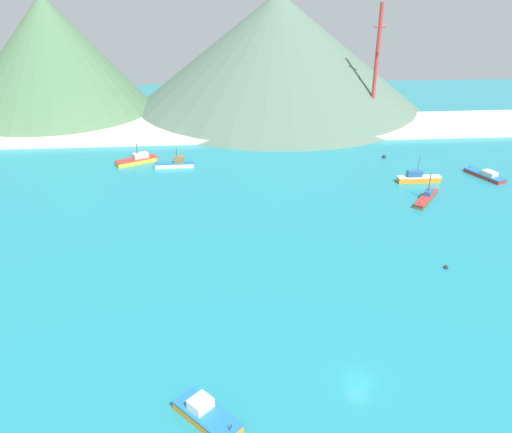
# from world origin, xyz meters

# --- Properties ---
(ground) EXTENTS (260.00, 280.00, 0.50)m
(ground) POSITION_xyz_m (0.00, 30.00, -0.25)
(ground) COLOR teal
(fishing_boat_0) EXTENTS (6.65, 10.13, 1.81)m
(fishing_boat_0) POSITION_xyz_m (45.33, 61.07, 0.63)
(fishing_boat_0) COLOR red
(fishing_boat_0) RESTS_ON ground
(fishing_boat_2) EXTENTS (9.74, 1.95, 6.38)m
(fishing_boat_2) POSITION_xyz_m (28.87, 59.53, 0.98)
(fishing_boat_2) COLOR orange
(fishing_boat_2) RESTS_ON ground
(fishing_boat_3) EXTENTS (7.74, 8.02, 2.29)m
(fishing_boat_3) POSITION_xyz_m (-17.82, -4.28, 0.76)
(fishing_boat_3) COLOR orange
(fishing_boat_3) RESTS_ON ground
(fishing_boat_4) EXTENTS (10.26, 7.22, 4.88)m
(fishing_boat_4) POSITION_xyz_m (-35.31, 77.01, 0.86)
(fishing_boat_4) COLOR gold
(fishing_boat_4) RESTS_ON ground
(fishing_boat_5) EXTENTS (9.43, 2.07, 5.16)m
(fishing_boat_5) POSITION_xyz_m (-25.78, 73.28, 0.87)
(fishing_boat_5) COLOR silver
(fishing_boat_5) RESTS_ON ground
(fishing_boat_7) EXTENTS (8.00, 9.50, 5.79)m
(fishing_boat_7) POSITION_xyz_m (27.10, 49.63, 0.69)
(fishing_boat_7) COLOR brown
(fishing_boat_7) RESTS_ON ground
(buoy_0) EXTENTS (0.75, 0.75, 0.75)m
(buoy_0) POSITION_xyz_m (20.33, 23.57, 0.13)
(buoy_0) COLOR #232328
(buoy_0) RESTS_ON ground
(buoy_1) EXTENTS (1.07, 1.07, 1.07)m
(buoy_1) POSITION_xyz_m (26.33, 76.12, 0.19)
(buoy_1) COLOR #232328
(buoy_1) RESTS_ON ground
(beach_strip) EXTENTS (247.00, 24.92, 1.20)m
(beach_strip) POSITION_xyz_m (0.00, 102.53, 0.60)
(beach_strip) COLOR beige
(beach_strip) RESTS_ON ground
(hill_west) EXTENTS (62.51, 62.51, 36.27)m
(hill_west) POSITION_xyz_m (-66.56, 126.79, 18.14)
(hill_west) COLOR #476B47
(hill_west) RESTS_ON ground
(hill_central) EXTENTS (96.05, 96.05, 36.46)m
(hill_central) POSITION_xyz_m (5.16, 130.26, 18.23)
(hill_central) COLOR #4C6656
(hill_central) RESTS_ON ground
(radio_tower) EXTENTS (3.47, 2.77, 34.68)m
(radio_tower) POSITION_xyz_m (30.58, 104.02, 17.69)
(radio_tower) COLOR #B7332D
(radio_tower) RESTS_ON ground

